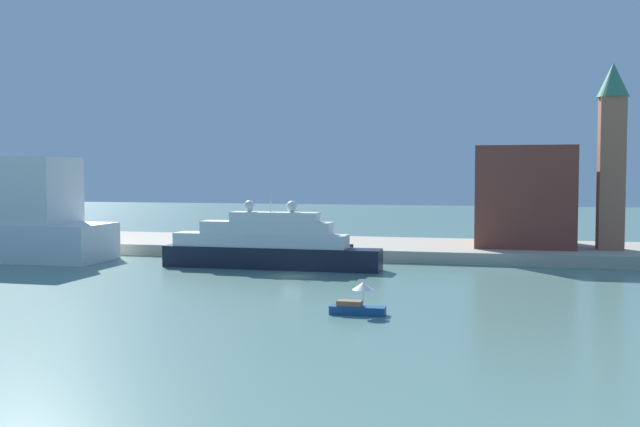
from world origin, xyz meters
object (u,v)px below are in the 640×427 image
Objects in this scene: work_barge at (215,257)px; bell_tower at (612,148)px; person_figure at (228,240)px; small_motorboat at (358,302)px; large_yacht at (268,245)px; mooring_bollard at (352,247)px; harbor_building at (524,196)px; parked_car at (208,238)px.

work_barge is 58.49m from bell_tower.
small_motorboat is at bearing -55.82° from person_figure.
large_yacht is 16.39m from person_figure.
mooring_bollard is (9.12, 10.48, -0.98)m from large_yacht.
harbor_building is 20.61× the size of mooring_bollard.
harbor_building is at bearing 18.48° from work_barge.
small_motorboat reaches higher than mooring_bollard.
work_barge is at bearing -161.52° from harbor_building.
person_figure is at bearing -167.86° from harbor_building.
work_barge is 1.27× the size of parked_car.
person_figure is at bearing 129.32° from large_yacht.
bell_tower is 57.14m from person_figure.
large_yacht reaches higher than person_figure.
person_figure reaches higher than work_barge.
mooring_bollard is at bearing -13.00° from parked_car.
work_barge is (-27.84, 35.76, -0.72)m from small_motorboat.
bell_tower is at bearing 11.74° from work_barge.
large_yacht is 7.06× the size of parked_car.
small_motorboat is 0.33× the size of harbor_building.
harbor_building is at bearing 165.35° from bell_tower.
person_figure is at bearing 89.55° from work_barge.
person_figure reaches higher than parked_car.
person_figure is at bearing 173.57° from mooring_bollard.
work_barge is 7.34× the size of mooring_bollard.
work_barge is at bearing -90.45° from person_figure.
small_motorboat is 39.63m from mooring_bollard.
work_barge is 0.36× the size of harbor_building.
harbor_building is 48.99m from parked_car.
mooring_bollard is (19.54, 2.99, 1.65)m from work_barge.
work_barge is at bearing 127.91° from small_motorboat.
large_yacht is 17.81× the size of person_figure.
parked_car is 5.76× the size of mooring_bollard.
large_yacht is at bearing -146.34° from harbor_building.
harbor_building is at bearing 12.14° from person_figure.
bell_tower reaches higher than person_figure.
parked_car is (-4.69, 8.58, 1.95)m from work_barge.
harbor_building is 9.03× the size of person_figure.
harbor_building is 0.56× the size of bell_tower.
parked_car is 24.86m from mooring_bollard.
bell_tower is at bearing 22.95° from large_yacht.
large_yacht is 22.06m from parked_car.
small_motorboat is 56.57m from bell_tower.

